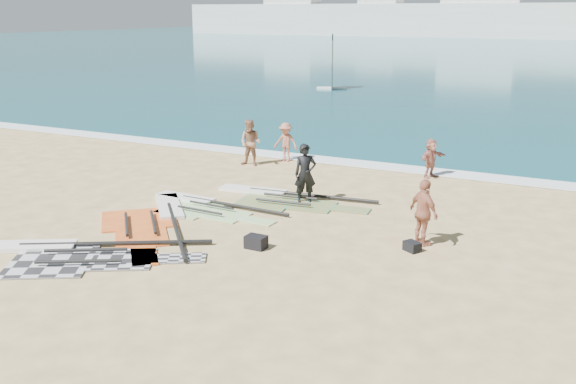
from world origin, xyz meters
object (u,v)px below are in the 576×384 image
at_px(rig_red, 155,220).
at_px(beachgoer_left, 250,143).
at_px(person_wetsuit, 305,174).
at_px(rig_orange, 278,197).
at_px(beachgoer_back, 424,213).
at_px(gear_bag_far, 412,246).
at_px(beachgoer_mid, 286,142).
at_px(rig_grey, 68,253).
at_px(beachgoer_right, 431,158).
at_px(gear_bag_near, 256,242).
at_px(rig_green, 202,206).

xyz_separation_m(rig_red, beachgoer_left, (-1.04, 7.72, 0.91)).
bearing_deg(beachgoer_left, person_wetsuit, -45.17).
height_order(rig_orange, beachgoer_back, beachgoer_back).
distance_m(gear_bag_far, beachgoer_mid, 11.24).
xyz_separation_m(rig_grey, beachgoer_right, (6.47, 12.38, 0.71)).
distance_m(gear_bag_far, beachgoer_right, 8.25).
relative_size(beachgoer_left, beachgoer_back, 1.03).
height_order(gear_bag_near, gear_bag_far, gear_bag_near).
height_order(rig_red, beachgoer_mid, beachgoer_mid).
height_order(person_wetsuit, beachgoer_back, person_wetsuit).
height_order(gear_bag_near, beachgoer_left, beachgoer_left).
distance_m(rig_red, beachgoer_right, 11.00).
xyz_separation_m(rig_green, rig_orange, (1.79, 1.99, 0.00)).
distance_m(rig_red, gear_bag_near, 3.92).
relative_size(beachgoer_left, beachgoer_mid, 1.15).
xyz_separation_m(rig_grey, beachgoer_mid, (0.24, 12.36, 0.78)).
bearing_deg(gear_bag_near, rig_red, 170.78).
xyz_separation_m(person_wetsuit, beachgoer_left, (-4.31, 3.91, -0.05)).
distance_m(rig_orange, beachgoer_left, 5.16).
height_order(rig_red, gear_bag_near, gear_bag_near).
xyz_separation_m(rig_red, beachgoer_mid, (-0.09, 9.08, 0.78)).
bearing_deg(gear_bag_far, rig_red, -172.39).
bearing_deg(rig_red, rig_grey, -47.20).
height_order(rig_red, beachgoer_back, beachgoer_back).
bearing_deg(beachgoer_back, person_wetsuit, 10.93).
xyz_separation_m(rig_green, beachgoer_left, (-1.49, 5.86, 0.91)).
distance_m(rig_orange, person_wetsuit, 1.40).
relative_size(rig_orange, person_wetsuit, 2.87).
distance_m(rig_orange, gear_bag_near, 4.77).
distance_m(rig_red, beachgoer_mid, 9.12).
bearing_deg(rig_red, person_wetsuit, 98.03).
height_order(rig_orange, gear_bag_near, gear_bag_near).
bearing_deg(gear_bag_near, rig_green, 143.91).
relative_size(rig_green, beachgoer_left, 2.67).
distance_m(gear_bag_near, beachgoer_back, 4.62).
height_order(rig_grey, gear_bag_far, gear_bag_far).
bearing_deg(beachgoer_right, rig_red, 168.30).
xyz_separation_m(gear_bag_far, beachgoer_mid, (-7.81, 8.05, 0.70)).
bearing_deg(beachgoer_left, beachgoer_right, 7.94).
relative_size(rig_grey, gear_bag_near, 11.46).
distance_m(gear_bag_far, beachgoer_back, 1.00).
bearing_deg(beachgoer_back, rig_red, 48.28).
height_order(rig_grey, rig_red, same).
distance_m(person_wetsuit, beachgoer_right, 6.02).
distance_m(rig_grey, rig_green, 5.20).
height_order(gear_bag_far, beachgoer_right, beachgoer_right).
bearing_deg(rig_grey, rig_green, 51.58).
relative_size(rig_green, beachgoer_mid, 3.08).
distance_m(rig_grey, gear_bag_near, 4.97).
xyz_separation_m(rig_grey, gear_bag_near, (4.20, 2.65, 0.12)).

